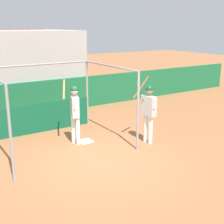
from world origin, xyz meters
name	(u,v)px	position (x,y,z in m)	size (l,w,h in m)	color
ground_plane	(101,162)	(0.00, 0.00, 0.00)	(60.00, 60.00, 0.00)	#935B38
outfield_wall	(32,99)	(0.00, 5.67, 0.72)	(24.00, 0.12, 1.44)	#196038
bleacher_section	(16,69)	(0.00, 7.73, 1.75)	(5.40, 4.00, 3.52)	#9E9E99
batting_cage	(46,107)	(-0.48, 2.82, 1.06)	(3.85, 3.27, 2.45)	gray
home_plate	(86,141)	(0.39, 1.67, 0.01)	(0.44, 0.44, 0.02)	white
player_batter	(75,109)	(0.04, 1.68, 1.18)	(0.56, 0.91, 2.03)	white
player_waiting	(148,108)	(2.06, 0.50, 1.17)	(0.52, 0.77, 2.14)	white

